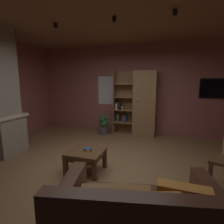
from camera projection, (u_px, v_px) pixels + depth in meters
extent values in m
cube|color=olive|center=(106.00, 171.00, 3.27)|extent=(6.35, 5.27, 0.02)
cube|color=#9E5B56|center=(133.00, 90.00, 5.55)|extent=(6.47, 0.06, 2.82)
cube|color=#8E6B47|center=(105.00, 7.00, 2.80)|extent=(6.35, 5.27, 0.02)
cube|color=white|center=(109.00, 90.00, 5.75)|extent=(0.75, 0.01, 0.91)
cube|color=gray|center=(0.00, 135.00, 4.04)|extent=(0.91, 0.70, 0.85)
cube|color=#997047|center=(144.00, 104.00, 5.24)|extent=(0.66, 0.38, 1.97)
cube|color=#997047|center=(125.00, 103.00, 5.59)|extent=(0.61, 0.02, 1.97)
cube|color=#997047|center=(115.00, 103.00, 5.51)|extent=(0.02, 0.38, 1.97)
sphere|color=black|center=(138.00, 101.00, 5.07)|extent=(0.04, 0.04, 0.04)
cube|color=#997047|center=(123.00, 134.00, 5.58)|extent=(0.61, 0.38, 0.02)
cube|color=#997047|center=(124.00, 122.00, 5.52)|extent=(0.61, 0.38, 0.02)
cube|color=#997047|center=(124.00, 110.00, 5.45)|extent=(0.61, 0.38, 0.02)
cube|color=#997047|center=(124.00, 97.00, 5.39)|extent=(0.61, 0.38, 0.02)
cube|color=#997047|center=(124.00, 84.00, 5.32)|extent=(0.61, 0.38, 0.02)
cube|color=#B22D2D|center=(124.00, 119.00, 5.44)|extent=(0.04, 0.23, 0.18)
cube|color=black|center=(120.00, 106.00, 5.41)|extent=(0.03, 0.23, 0.23)
cube|color=#387247|center=(119.00, 118.00, 5.49)|extent=(0.04, 0.23, 0.23)
cube|color=#2D4C8C|center=(126.00, 119.00, 5.42)|extent=(0.04, 0.23, 0.22)
cube|color=beige|center=(117.00, 106.00, 5.44)|extent=(0.05, 0.23, 0.19)
sphere|color=beige|center=(122.00, 108.00, 5.46)|extent=(0.10, 0.10, 0.10)
cube|color=#4C2D1E|center=(141.00, 223.00, 1.26)|extent=(1.53, 0.44, 0.42)
cube|color=#4C2D1E|center=(213.00, 224.00, 1.61)|extent=(0.32, 0.91, 0.67)
cube|color=#4C2D1E|center=(69.00, 213.00, 1.75)|extent=(0.32, 0.91, 0.67)
cube|color=#C67F33|center=(183.00, 203.00, 1.62)|extent=(0.48, 0.16, 0.34)
cube|color=#C67F33|center=(159.00, 219.00, 1.39)|extent=(0.43, 0.28, 0.39)
cube|color=olive|center=(130.00, 203.00, 1.64)|extent=(0.39, 0.23, 0.32)
cube|color=olive|center=(105.00, 206.00, 1.53)|extent=(0.45, 0.27, 0.35)
cube|color=olive|center=(170.00, 221.00, 1.41)|extent=(0.40, 0.24, 0.36)
cube|color=brown|center=(86.00, 152.00, 3.16)|extent=(0.63, 0.59, 0.05)
cube|color=brown|center=(86.00, 155.00, 3.17)|extent=(0.56, 0.53, 0.08)
cube|color=brown|center=(66.00, 167.00, 3.04)|extent=(0.07, 0.07, 0.36)
cube|color=brown|center=(95.00, 171.00, 2.88)|extent=(0.07, 0.07, 0.36)
cube|color=brown|center=(79.00, 155.00, 3.51)|extent=(0.07, 0.07, 0.36)
cube|color=brown|center=(105.00, 159.00, 3.36)|extent=(0.07, 0.07, 0.36)
cube|color=gold|center=(87.00, 150.00, 3.16)|extent=(0.15, 0.13, 0.02)
cube|color=#2D4C8C|center=(88.00, 149.00, 3.16)|extent=(0.16, 0.14, 0.02)
cylinder|color=brown|center=(212.00, 167.00, 2.93)|extent=(0.04, 0.04, 0.46)
cylinder|color=brown|center=(209.00, 176.00, 2.64)|extent=(0.04, 0.04, 0.46)
cylinder|color=#4C4C51|center=(103.00, 130.00, 5.55)|extent=(0.28, 0.28, 0.25)
sphere|color=#235B2D|center=(104.00, 123.00, 5.52)|extent=(0.29, 0.29, 0.29)
sphere|color=#235B2D|center=(103.00, 119.00, 5.46)|extent=(0.23, 0.23, 0.23)
cube|color=black|center=(219.00, 88.00, 4.79)|extent=(0.96, 0.05, 0.54)
cube|color=black|center=(219.00, 88.00, 4.77)|extent=(0.92, 0.01, 0.50)
cylinder|color=black|center=(14.00, 31.00, 3.84)|extent=(0.07, 0.07, 0.09)
cylinder|color=black|center=(56.00, 25.00, 3.44)|extent=(0.07, 0.07, 0.09)
cylinder|color=black|center=(114.00, 19.00, 3.09)|extent=(0.07, 0.07, 0.09)
cylinder|color=black|center=(175.00, 12.00, 2.80)|extent=(0.07, 0.07, 0.09)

